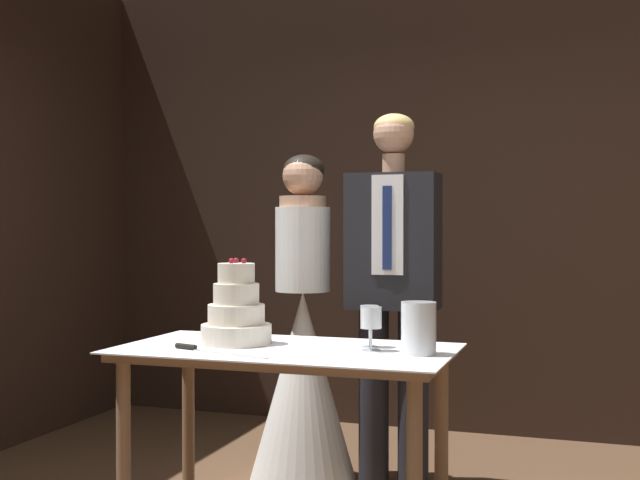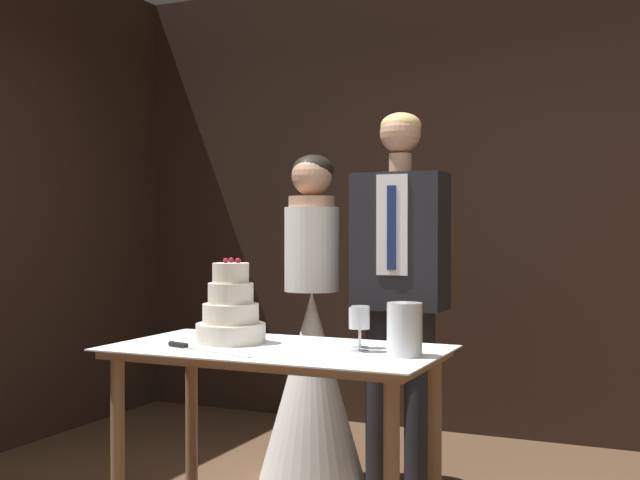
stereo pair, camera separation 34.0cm
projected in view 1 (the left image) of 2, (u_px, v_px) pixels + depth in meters
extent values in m
cube|color=black|center=(429.00, 200.00, 5.14)|extent=(4.69, 0.12, 2.92)
cylinder|color=#8E6B4C|center=(123.00, 458.00, 3.13)|extent=(0.06, 0.06, 0.76)
cylinder|color=#8E6B4C|center=(188.00, 426.00, 3.64)|extent=(0.06, 0.06, 0.76)
cylinder|color=#8E6B4C|center=(441.00, 448.00, 3.27)|extent=(0.06, 0.06, 0.76)
cube|color=#8E6B4C|center=(286.00, 354.00, 3.19)|extent=(1.27, 0.66, 0.03)
cube|color=white|center=(286.00, 349.00, 3.19)|extent=(1.33, 0.72, 0.01)
cylinder|color=silver|center=(236.00, 334.00, 3.30)|extent=(0.29, 0.29, 0.08)
cylinder|color=silver|center=(236.00, 314.00, 3.30)|extent=(0.23, 0.23, 0.08)
cylinder|color=silver|center=(236.00, 294.00, 3.30)|extent=(0.19, 0.19, 0.09)
cylinder|color=silver|center=(236.00, 273.00, 3.30)|extent=(0.15, 0.15, 0.08)
sphere|color=maroon|center=(244.00, 261.00, 3.29)|extent=(0.02, 0.02, 0.02)
sphere|color=maroon|center=(236.00, 261.00, 3.33)|extent=(0.02, 0.02, 0.02)
sphere|color=maroon|center=(231.00, 261.00, 3.29)|extent=(0.02, 0.02, 0.02)
cube|color=silver|center=(230.00, 354.00, 3.02)|extent=(0.35, 0.12, 0.00)
cylinder|color=black|center=(186.00, 346.00, 3.15)|extent=(0.10, 0.05, 0.02)
cylinder|color=silver|center=(371.00, 350.00, 3.11)|extent=(0.08, 0.08, 0.00)
cylinder|color=silver|center=(371.00, 339.00, 3.11)|extent=(0.01, 0.01, 0.08)
cylinder|color=silver|center=(371.00, 318.00, 3.11)|extent=(0.08, 0.08, 0.08)
cylinder|color=maroon|center=(371.00, 324.00, 3.11)|extent=(0.07, 0.07, 0.03)
cylinder|color=silver|center=(370.00, 347.00, 3.21)|extent=(0.07, 0.07, 0.00)
cylinder|color=silver|center=(370.00, 337.00, 3.21)|extent=(0.01, 0.01, 0.07)
cylinder|color=silver|center=(370.00, 317.00, 3.21)|extent=(0.07, 0.07, 0.09)
cylinder|color=maroon|center=(370.00, 324.00, 3.21)|extent=(0.06, 0.06, 0.04)
cylinder|color=silver|center=(419.00, 328.00, 3.02)|extent=(0.13, 0.13, 0.20)
cylinder|color=silver|center=(419.00, 343.00, 3.02)|extent=(0.06, 0.06, 0.09)
sphere|color=#F9CC4C|center=(419.00, 328.00, 3.02)|extent=(0.02, 0.02, 0.02)
cone|color=white|center=(303.00, 385.00, 4.09)|extent=(0.54, 0.54, 0.96)
cylinder|color=white|center=(303.00, 249.00, 4.08)|extent=(0.28, 0.28, 0.43)
cylinder|color=tan|center=(303.00, 202.00, 4.07)|extent=(0.24, 0.24, 0.06)
sphere|color=tan|center=(303.00, 176.00, 4.07)|extent=(0.21, 0.21, 0.21)
ellipsoid|color=black|center=(304.00, 170.00, 4.09)|extent=(0.21, 0.21, 0.16)
cylinder|color=black|center=(374.00, 397.00, 3.97)|extent=(0.15, 0.15, 0.88)
cylinder|color=black|center=(413.00, 400.00, 3.90)|extent=(0.15, 0.15, 0.88)
cube|color=black|center=(393.00, 241.00, 3.93)|extent=(0.44, 0.24, 0.66)
cube|color=white|center=(387.00, 225.00, 3.81)|extent=(0.15, 0.01, 0.48)
cube|color=navy|center=(387.00, 228.00, 3.80)|extent=(0.04, 0.01, 0.40)
cylinder|color=tan|center=(394.00, 164.00, 3.92)|extent=(0.11, 0.11, 0.09)
sphere|color=tan|center=(394.00, 134.00, 3.92)|extent=(0.20, 0.20, 0.20)
ellipsoid|color=#D6B770|center=(394.00, 127.00, 3.93)|extent=(0.20, 0.20, 0.13)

